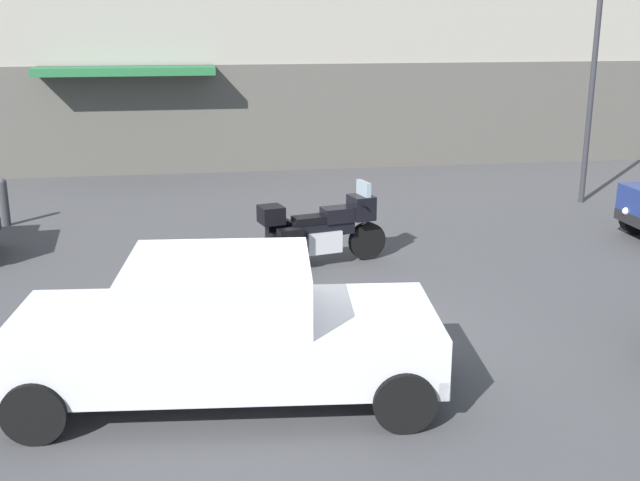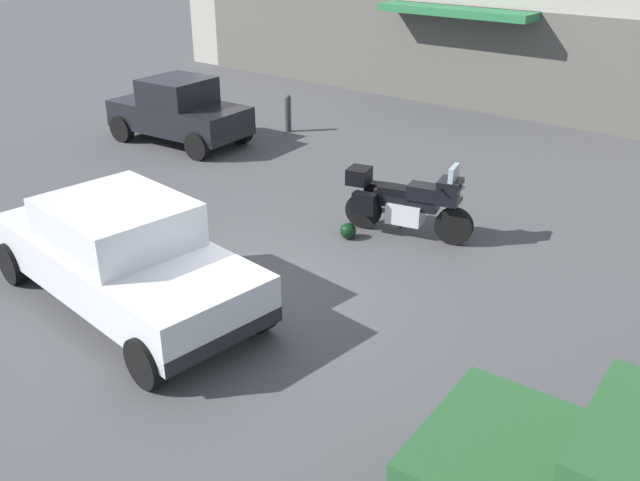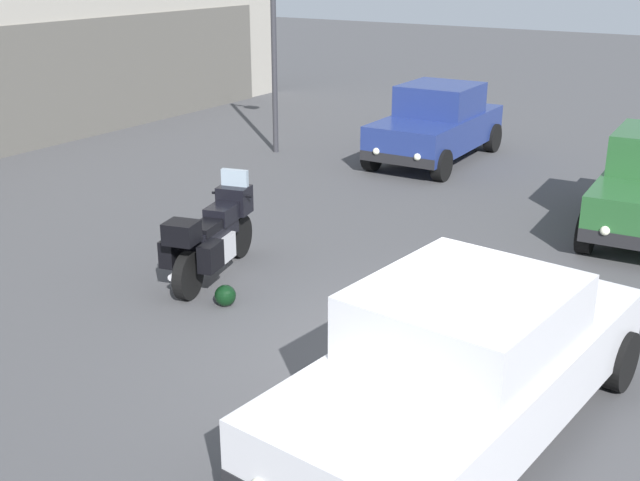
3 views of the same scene
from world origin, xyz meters
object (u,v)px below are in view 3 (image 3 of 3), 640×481
object	(u,v)px
car_wagon_end	(437,124)
streetlamp_curbside	(279,22)
helmet	(225,295)
car_sedan_far	(465,363)
motorcycle	(213,235)

from	to	relation	value
car_wagon_end	streetlamp_curbside	xyz separation A→B (m)	(-1.26, 3.24, 2.06)
helmet	streetlamp_curbside	distance (m)	8.74
car_sedan_far	motorcycle	bearing A→B (deg)	-106.01
motorcycle	helmet	size ratio (longest dim) A/B	7.96
helmet	car_sedan_far	size ratio (longest dim) A/B	0.06
motorcycle	car_wagon_end	world-z (taller)	car_wagon_end
motorcycle	car_wagon_end	size ratio (longest dim) A/B	0.57
car_wagon_end	motorcycle	bearing A→B (deg)	0.44
motorcycle	car_wagon_end	distance (m)	7.76
helmet	car_sedan_far	world-z (taller)	car_sedan_far
car_sedan_far	car_wagon_end	world-z (taller)	car_wagon_end
car_sedan_far	streetlamp_curbside	world-z (taller)	streetlamp_curbside
car_sedan_far	car_wagon_end	bearing A→B (deg)	-148.15
motorcycle	helmet	distance (m)	1.10
helmet	streetlamp_curbside	bearing A→B (deg)	30.29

